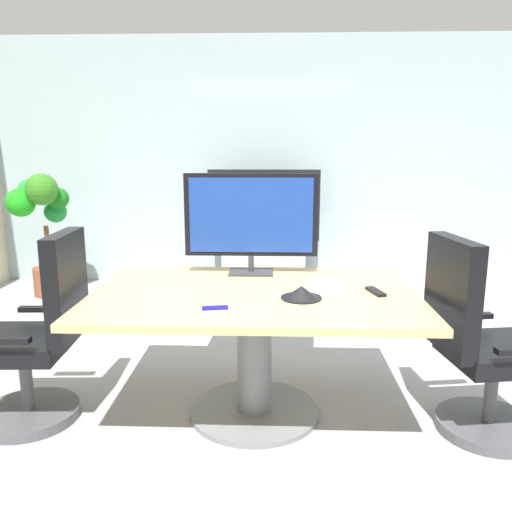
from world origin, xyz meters
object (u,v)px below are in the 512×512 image
(conference_table, at_px, (254,324))
(potted_plant, at_px, (42,221))
(remote_control, at_px, (376,292))
(office_chair_right, at_px, (478,354))
(tv_monitor, at_px, (251,218))
(wall_display_unit, at_px, (264,249))
(office_chair_left, at_px, (40,344))
(conference_phone, at_px, (301,293))

(conference_table, bearing_deg, potted_plant, 133.67)
(remote_control, bearing_deg, conference_table, 163.96)
(conference_table, height_order, office_chair_right, office_chair_right)
(office_chair_right, xyz_separation_m, potted_plant, (-3.50, 2.56, 0.34))
(tv_monitor, height_order, remote_control, tv_monitor)
(remote_control, bearing_deg, wall_display_unit, 88.85)
(office_chair_left, height_order, potted_plant, potted_plant)
(office_chair_right, height_order, potted_plant, potted_plant)
(conference_phone, relative_size, remote_control, 1.29)
(conference_phone, bearing_deg, wall_display_unit, 95.21)
(remote_control, bearing_deg, office_chair_right, -30.06)
(wall_display_unit, xyz_separation_m, potted_plant, (-2.29, -0.36, 0.36))
(conference_table, relative_size, potted_plant, 1.41)
(office_chair_right, xyz_separation_m, remote_control, (-0.53, 0.14, 0.30))
(office_chair_left, xyz_separation_m, potted_plant, (-1.09, 2.51, 0.34))
(conference_table, distance_m, tv_monitor, 0.70)
(office_chair_right, bearing_deg, conference_phone, 80.27)
(potted_plant, relative_size, remote_control, 7.58)
(conference_table, height_order, tv_monitor, tv_monitor)
(potted_plant, height_order, conference_phone, potted_plant)
(office_chair_right, bearing_deg, remote_control, 66.56)
(conference_table, height_order, potted_plant, potted_plant)
(potted_plant, bearing_deg, conference_table, -46.33)
(tv_monitor, height_order, conference_phone, tv_monitor)
(tv_monitor, bearing_deg, wall_display_unit, 89.25)
(conference_table, bearing_deg, tv_monitor, 95.04)
(conference_phone, height_order, remote_control, conference_phone)
(conference_phone, bearing_deg, tv_monitor, 117.82)
(potted_plant, distance_m, conference_phone, 3.60)
(office_chair_right, distance_m, wall_display_unit, 3.16)
(tv_monitor, relative_size, potted_plant, 0.65)
(conference_table, xyz_separation_m, wall_display_unit, (-0.01, 2.76, -0.11))
(conference_table, bearing_deg, conference_phone, -27.41)
(conference_phone, xyz_separation_m, remote_control, (0.42, 0.12, -0.02))
(wall_display_unit, distance_m, conference_phone, 2.93)
(conference_phone, distance_m, remote_control, 0.43)
(conference_table, xyz_separation_m, office_chair_right, (1.21, -0.16, -0.10))
(office_chair_left, xyz_separation_m, conference_phone, (1.46, -0.03, 0.32))
(conference_table, height_order, wall_display_unit, wall_display_unit)
(office_chair_right, bearing_deg, wall_display_unit, 14.24)
(office_chair_right, relative_size, remote_control, 6.41)
(office_chair_left, height_order, conference_phone, office_chair_left)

